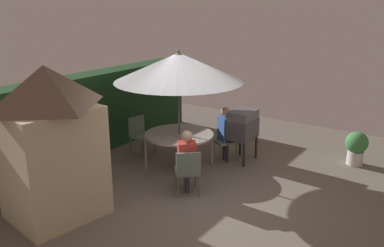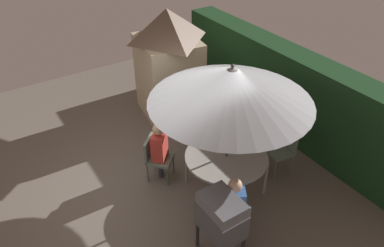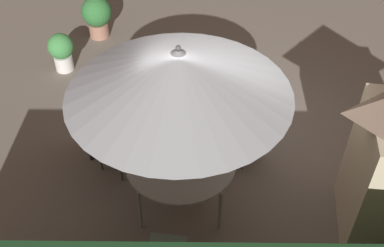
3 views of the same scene
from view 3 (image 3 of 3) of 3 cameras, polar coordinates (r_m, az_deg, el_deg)
ground_plane at (r=7.70m, az=4.30°, el=-2.39°), size 11.00×11.00×0.00m
patio_table at (r=6.37m, az=-1.37°, el=-4.79°), size 1.51×1.51×0.78m
patio_umbrella at (r=5.37m, az=-1.63°, el=6.24°), size 2.72×2.72×2.60m
bbq_grill at (r=7.11m, az=-10.32°, el=1.66°), size 0.70×0.50×1.20m
chair_near_shed at (r=7.21m, az=6.77°, el=-0.59°), size 0.65×0.65×0.90m
chair_far_side at (r=7.08m, az=-9.66°, el=-2.02°), size 0.64×0.64×0.90m
potted_plant_by_shed at (r=10.25m, az=-11.51°, el=12.84°), size 0.63×0.63×0.90m
potted_plant_by_grill at (r=9.37m, az=-15.63°, el=8.59°), size 0.49×0.49×0.77m
person_in_red at (r=6.99m, az=6.46°, el=0.67°), size 0.41×0.41×1.26m
person_in_blue at (r=6.85m, az=-9.36°, el=-0.71°), size 0.38×0.42×1.26m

